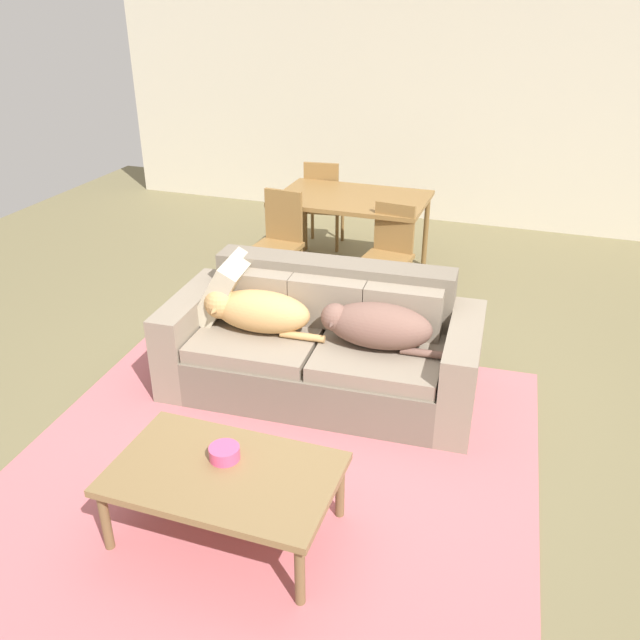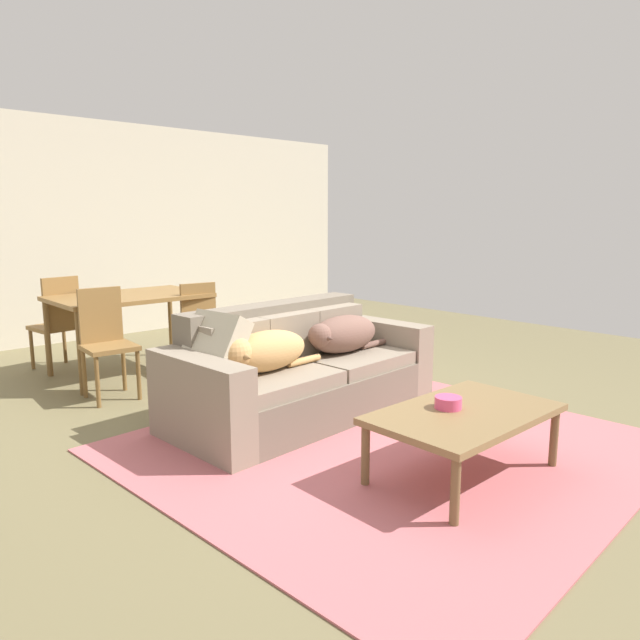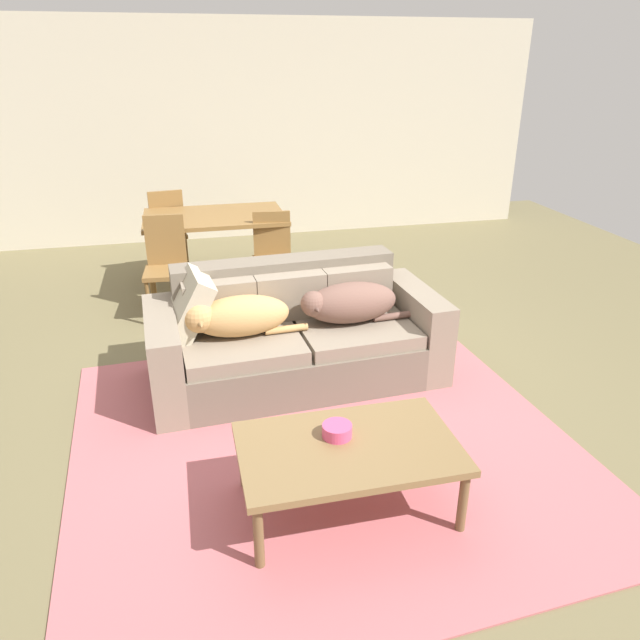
# 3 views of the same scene
# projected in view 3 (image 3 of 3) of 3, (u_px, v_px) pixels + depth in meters

# --- Properties ---
(ground_plane) EXTENTS (10.00, 10.00, 0.00)m
(ground_plane) POSITION_uv_depth(u_px,v_px,m) (300.00, 372.00, 4.64)
(ground_plane) COLOR #706644
(back_partition) EXTENTS (8.00, 0.12, 2.70)m
(back_partition) POSITION_uv_depth(u_px,v_px,m) (236.00, 132.00, 7.65)
(back_partition) COLOR beige
(back_partition) RESTS_ON ground
(area_rug) EXTENTS (3.23, 3.13, 0.01)m
(area_rug) POSITION_uv_depth(u_px,v_px,m) (324.00, 443.00, 3.78)
(area_rug) COLOR #BD6368
(area_rug) RESTS_ON ground
(couch) EXTENTS (2.18, 1.07, 0.85)m
(couch) POSITION_uv_depth(u_px,v_px,m) (295.00, 337.00, 4.47)
(couch) COLOR #6F6354
(couch) RESTS_ON ground
(dog_on_left_cushion) EXTENTS (0.87, 0.38, 0.30)m
(dog_on_left_cushion) POSITION_uv_depth(u_px,v_px,m) (235.00, 316.00, 4.15)
(dog_on_left_cushion) COLOR tan
(dog_on_left_cushion) RESTS_ON couch
(dog_on_right_cushion) EXTENTS (0.86, 0.38, 0.30)m
(dog_on_right_cushion) POSITION_uv_depth(u_px,v_px,m) (348.00, 303.00, 4.37)
(dog_on_right_cushion) COLOR brown
(dog_on_right_cushion) RESTS_ON couch
(throw_pillow_by_left_arm) EXTENTS (0.40, 0.49, 0.47)m
(throw_pillow_by_left_arm) POSITION_uv_depth(u_px,v_px,m) (189.00, 305.00, 4.20)
(throw_pillow_by_left_arm) COLOR #BBB095
(throw_pillow_by_left_arm) RESTS_ON couch
(coffee_table) EXTENTS (1.14, 0.71, 0.41)m
(coffee_table) POSITION_uv_depth(u_px,v_px,m) (348.00, 452.00, 3.11)
(coffee_table) COLOR olive
(coffee_table) RESTS_ON ground
(bowl_on_coffee_table) EXTENTS (0.16, 0.16, 0.07)m
(bowl_on_coffee_table) POSITION_uv_depth(u_px,v_px,m) (337.00, 431.00, 3.15)
(bowl_on_coffee_table) COLOR #EA4C7F
(bowl_on_coffee_table) RESTS_ON coffee_table
(dining_table) EXTENTS (1.40, 0.93, 0.78)m
(dining_table) POSITION_uv_depth(u_px,v_px,m) (215.00, 222.00, 6.05)
(dining_table) COLOR olive
(dining_table) RESTS_ON ground
(dining_chair_near_left) EXTENTS (0.43, 0.43, 0.93)m
(dining_chair_near_left) POSITION_uv_depth(u_px,v_px,m) (166.00, 262.00, 5.48)
(dining_chair_near_left) COLOR olive
(dining_chair_near_left) RESTS_ON ground
(dining_chair_near_right) EXTENTS (0.44, 0.44, 0.89)m
(dining_chair_near_right) POSITION_uv_depth(u_px,v_px,m) (273.00, 254.00, 5.78)
(dining_chair_near_right) COLOR olive
(dining_chair_near_right) RESTS_ON ground
(dining_chair_far_left) EXTENTS (0.45, 0.45, 0.95)m
(dining_chair_far_left) POSITION_uv_depth(u_px,v_px,m) (167.00, 229.00, 6.55)
(dining_chair_far_left) COLOR olive
(dining_chair_far_left) RESTS_ON ground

